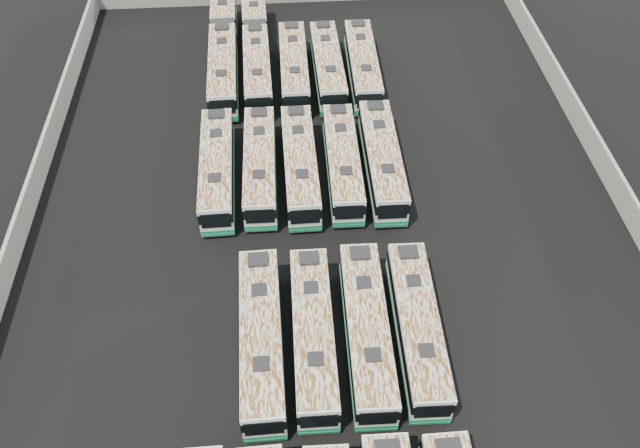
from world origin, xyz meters
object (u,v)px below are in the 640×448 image
Objects in this scene: bus_midfront_center at (313,334)px; bus_midback_left at (260,165)px; bus_midfront_left at (262,338)px; bus_midback_right at (343,162)px; bus_back_center at (294,67)px; bus_midfront_far_right at (417,327)px; bus_midfront_right at (367,330)px; bus_midback_center at (300,165)px; bus_midback_far_left at (217,168)px; bus_back_far_right at (363,65)px; bus_back_far_left at (223,51)px; bus_back_left at (256,51)px; bus_back_right at (328,66)px; bus_midback_far_right at (382,160)px.

bus_midfront_center is 15.88m from bus_midback_left.
bus_midback_right is (6.50, 15.55, -0.06)m from bus_midfront_left.
bus_midfront_left is at bearing -96.20° from bus_back_center.
bus_midfront_far_right is 1.01× the size of bus_midback_left.
bus_midfront_center is 6.46m from bus_midfront_far_right.
bus_midfront_right reaches higher than bus_midback_center.
bus_midfront_center is 15.84m from bus_midback_right.
bus_midback_left is at bearing 1.25° from bus_midback_far_left.
bus_midfront_left is 1.02× the size of bus_back_far_right.
bus_back_far_left is at bearing 94.98° from bus_midfront_left.
bus_back_far_right is (12.88, 13.08, 0.00)m from bus_midback_far_left.
bus_midfront_center is at bearing -68.60° from bus_midback_far_left.
bus_midback_left is 0.99× the size of bus_back_center.
bus_midback_left is 16.13m from bus_back_left.
bus_back_right reaches higher than bus_midfront_far_right.
bus_midback_far_left is 14.76m from bus_back_center.
bus_back_left is 1.54× the size of bus_back_right.
bus_back_far_left is at bearing 108.12° from bus_midfront_right.
bus_midback_far_left reaches higher than bus_midback_left.
bus_midfront_left is 1.04× the size of bus_midback_left.
bus_back_center is (-6.32, 13.21, -0.04)m from bus_midback_far_right.
bus_midback_far_right is (-0.02, 15.38, 0.05)m from bus_midfront_far_right.
bus_back_right is (3.13, -0.05, -0.01)m from bus_back_center.
bus_midback_left is 0.97× the size of bus_midback_far_right.
bus_back_far_right is at bearing 91.34° from bus_midfront_far_right.
bus_midback_far_left is at bearing 178.90° from bus_midback_center.
bus_midfront_left is at bearing -79.32° from bus_midback_far_left.
bus_midfront_right is 1.03× the size of bus_midfront_far_right.
bus_midback_far_left is 18.36m from bus_back_far_right.
bus_midfront_center is 0.99× the size of bus_midback_far_left.
bus_back_left is 1.52× the size of bus_back_far_right.
bus_back_right is at bearing 64.55° from bus_midback_left.
bus_midback_right is at bearing -60.42° from bus_back_far_left.
bus_back_far_right is (9.58, 12.94, 0.03)m from bus_midback_left.
bus_midfront_right reaches higher than bus_midfront_center.
bus_midfront_far_right is at bearing -67.70° from bus_midback_center.
bus_midfront_far_right is 0.65× the size of bus_back_left.
bus_midback_right is 13.57m from bus_back_center.
bus_midfront_far_right is at bearing 1.80° from bus_midfront_right.
bus_midback_far_left is at bearing -115.97° from bus_back_center.
bus_midback_left is at bearing 179.94° from bus_midback_far_right.
bus_back_left is (-0.20, 16.13, -0.01)m from bus_midback_left.
bus_back_left is (-9.78, 31.62, -0.01)m from bus_midfront_far_right.
bus_midfront_far_right is 0.99× the size of bus_midback_center.
bus_midback_left is 0.65× the size of bus_back_left.
bus_back_far_right reaches higher than bus_midback_far_left.
bus_midfront_far_right is at bearing -51.19° from bus_midback_far_left.
bus_back_far_left is at bearing 160.89° from bus_back_right.
bus_midback_left is (3.30, 0.14, -0.03)m from bus_midback_far_left.
bus_back_center is at bearing 76.68° from bus_midback_left.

